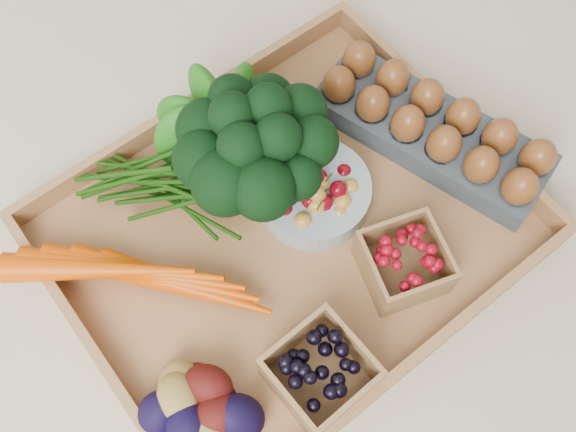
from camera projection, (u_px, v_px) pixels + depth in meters
ground at (288, 235)px, 0.82m from camera, size 4.00×4.00×0.00m
tray at (288, 233)px, 0.82m from camera, size 0.55×0.45×0.01m
carrots at (145, 274)px, 0.76m from camera, size 0.24×0.17×0.06m
lettuce at (230, 130)px, 0.80m from camera, size 0.13×0.13×0.13m
broccoli at (259, 172)px, 0.76m from camera, size 0.18×0.18×0.14m
cherry_bowl at (314, 193)px, 0.81m from camera, size 0.14×0.14×0.04m
egg_carton at (430, 133)px, 0.85m from camera, size 0.20×0.33×0.04m
potatoes at (198, 406)px, 0.68m from camera, size 0.15×0.15×0.08m
punnet_blackberry at (320, 372)px, 0.70m from camera, size 0.10×0.10×0.07m
punnet_raspberry at (404, 262)px, 0.76m from camera, size 0.12×0.12×0.06m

